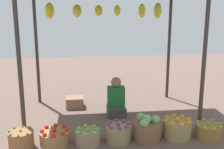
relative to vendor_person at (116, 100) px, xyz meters
The scene contains 11 objects.
ground_plane 0.33m from the vendor_person, 162.28° to the left, with size 14.00×14.00×0.00m, color brown.
market_stall_structure 1.93m from the vendor_person, 158.43° to the left, with size 3.33×2.19×2.43m.
vendor_person is the anchor object (origin of this frame).
basket_green_chilies 2.05m from the vendor_person, 143.82° to the right, with size 0.39×0.39×0.30m.
basket_red_tomatoes 1.63m from the vendor_person, 134.70° to the right, with size 0.47×0.47×0.28m.
basket_green_apples 1.37m from the vendor_person, 116.97° to the right, with size 0.41×0.41×0.28m.
basket_purple_onions 1.20m from the vendor_person, 96.06° to the right, with size 0.41×0.41×0.34m.
basket_cabbages 1.21m from the vendor_person, 72.75° to the right, with size 0.47×0.47×0.43m.
basket_oranges 1.45m from the vendor_person, 52.33° to the right, with size 0.48×0.48×0.35m.
basket_limes 1.87m from the vendor_person, 41.21° to the right, with size 0.43×0.43×0.27m.
wooden_crate_near_vendor 1.01m from the vendor_person, 147.55° to the left, with size 0.37×0.33×0.23m, color #90674B.
Camera 1 is at (-0.58, -5.39, 2.13)m, focal length 44.93 mm.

